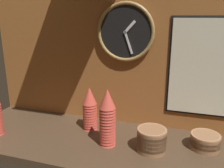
{
  "coord_description": "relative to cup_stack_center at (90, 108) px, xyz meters",
  "views": [
    {
      "loc": [
        0.4,
        -1.07,
        0.64
      ],
      "look_at": [
        0.05,
        0.04,
        0.3
      ],
      "focal_mm": 38.0,
      "sensor_mm": 36.0,
      "label": 1
    }
  ],
  "objects": [
    {
      "name": "ground_plane",
      "position": [
        0.1,
        -0.1,
        -0.15
      ],
      "size": [
        1.6,
        0.56,
        0.04
      ],
      "primitive_type": "cube",
      "color": "#4C3826"
    },
    {
      "name": "menu_board",
      "position": [
        0.63,
        0.14,
        0.25
      ],
      "size": [
        0.45,
        0.01,
        0.53
      ],
      "color": "black"
    },
    {
      "name": "wall_tiled_back",
      "position": [
        0.1,
        0.17,
        0.4
      ],
      "size": [
        1.6,
        0.03,
        1.05
      ],
      "color": "#A3602D",
      "rests_on": "ground_plane"
    },
    {
      "name": "cup_stack_center",
      "position": [
        0.0,
        0.0,
        0.0
      ],
      "size": [
        0.08,
        0.08,
        0.25
      ],
      "color": "#DB4C3D",
      "rests_on": "ground_plane"
    },
    {
      "name": "bowl_stack_far_right",
      "position": [
        0.63,
        -0.03,
        -0.09
      ],
      "size": [
        0.15,
        0.15,
        0.08
      ],
      "color": "#996B47",
      "rests_on": "ground_plane"
    },
    {
      "name": "cup_stack_center_right",
      "position": [
        0.15,
        -0.14,
        0.02
      ],
      "size": [
        0.08,
        0.08,
        0.3
      ],
      "color": "#DB4C3D",
      "rests_on": "ground_plane"
    },
    {
      "name": "wall_clock",
      "position": [
        0.17,
        0.13,
        0.42
      ],
      "size": [
        0.33,
        0.03,
        0.33
      ],
      "color": "black"
    },
    {
      "name": "bowl_stack_right",
      "position": [
        0.38,
        -0.13,
        -0.07
      ],
      "size": [
        0.15,
        0.15,
        0.12
      ],
      "color": "#996B47",
      "rests_on": "ground_plane"
    }
  ]
}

